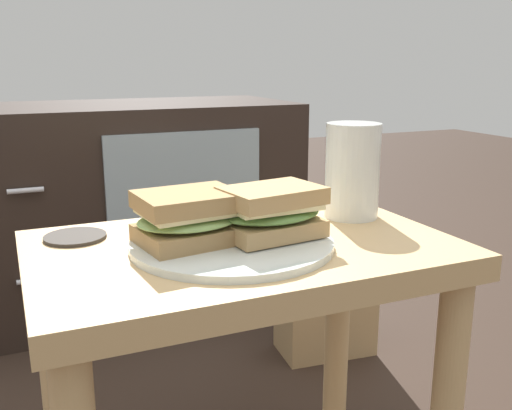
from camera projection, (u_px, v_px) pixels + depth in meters
The scene contains 8 objects.
side_table at pixel (243, 305), 0.81m from camera, with size 0.56×0.36×0.46m.
tv_cabinet at pixel (124, 206), 1.68m from camera, with size 0.96×0.46×0.58m.
plate at pixel (232, 244), 0.76m from camera, with size 0.27×0.27×0.01m, color silver.
sandwich_front at pixel (190, 218), 0.74m from camera, with size 0.15×0.13×0.07m.
sandwich_back at pixel (272, 212), 0.77m from camera, with size 0.15×0.11×0.07m.
beer_glass at pixel (352, 173), 0.90m from camera, with size 0.08×0.08×0.15m.
coaster at pixel (75, 237), 0.80m from camera, with size 0.08×0.08×0.01m, color #332D28.
paper_bag at pixel (326, 287), 1.41m from camera, with size 0.23×0.15×0.34m.
Camera 1 is at (-0.28, -0.70, 0.70)m, focal length 41.00 mm.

